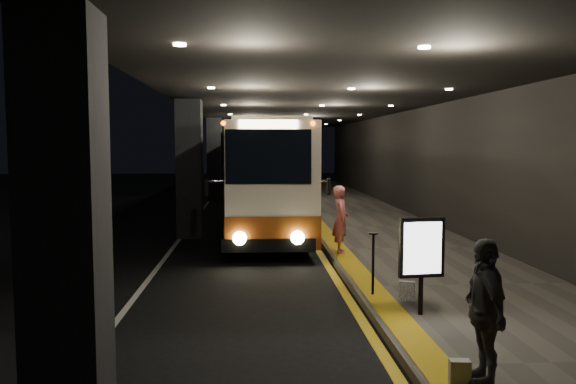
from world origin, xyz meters
name	(u,v)px	position (x,y,z in m)	size (l,w,h in m)	color
ground	(233,262)	(0.00, 0.00, 0.00)	(90.00, 90.00, 0.00)	black
lane_line_white	(185,232)	(-1.80, 5.00, 0.01)	(0.12, 50.00, 0.01)	silver
kerb_stripe_yellow	(306,231)	(2.35, 5.00, 0.01)	(0.18, 50.00, 0.01)	gold
sidewalk	(375,228)	(4.75, 5.00, 0.07)	(4.50, 50.00, 0.15)	#514C44
tactile_strip	(321,227)	(2.85, 5.00, 0.16)	(0.50, 50.00, 0.01)	gold
terminal_wall	(440,144)	(7.00, 5.00, 3.00)	(0.10, 50.00, 6.00)	black
support_columns	(190,169)	(-1.50, 4.00, 2.20)	(0.80, 24.80, 4.40)	black
canopy	(311,97)	(2.50, 5.00, 4.60)	(9.00, 50.00, 0.40)	black
coach_main	(264,182)	(0.90, 5.12, 1.72)	(2.61, 11.57, 3.59)	#EFE0C8
coach_second	(264,168)	(1.11, 16.17, 1.73)	(2.72, 11.54, 3.61)	#EFE0C8
coach_third	(257,161)	(0.85, 28.96, 1.76)	(3.18, 11.82, 3.67)	#EFE0C8
passenger_boarding	(341,219)	(2.80, 0.28, 1.04)	(0.65, 0.42, 1.77)	#CB5F5F
passenger_waiting_grey	(484,311)	(3.22, -7.81, 1.02)	(1.02, 0.52, 1.74)	#4C4B50
bag_polka	(407,291)	(3.31, -4.23, 0.32)	(0.29, 0.12, 0.35)	black
bag_plain	(460,372)	(2.94, -7.84, 0.30)	(0.24, 0.14, 0.30)	#B8B5AC
info_sign	(422,250)	(3.30, -5.11, 1.25)	(0.78, 0.20, 1.63)	black
stanchion_post	(373,264)	(2.77, -3.84, 0.74)	(0.05, 0.05, 1.17)	black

